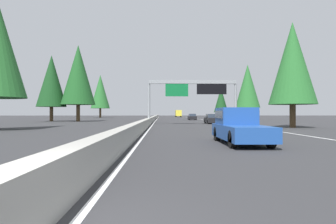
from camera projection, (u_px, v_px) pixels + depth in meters
ground_plane at (154, 121)px, 63.50m from camera, size 320.00×320.00×0.00m
median_barrier at (155, 117)px, 83.49m from camera, size 180.00×0.56×0.90m
shoulder_stripe_right at (202, 120)px, 73.75m from camera, size 160.00×0.16×0.01m
shoulder_stripe_median at (156, 120)px, 73.50m from camera, size 160.00×0.16×0.01m
sign_gantry_overhead at (194, 89)px, 42.39m from camera, size 0.50×12.68×6.26m
pickup_distant_b at (239, 126)px, 15.61m from camera, size 5.60×2.00×1.86m
sedan_near_center at (212, 119)px, 45.74m from camera, size 4.40×1.80×1.47m
sedan_far_right at (192, 117)px, 71.40m from camera, size 4.40×1.80×1.47m
box_truck_far_center at (178, 113)px, 129.38m from camera, size 8.50×2.40×2.95m
conifer_right_near at (293, 63)px, 32.71m from camera, size 5.09×5.09×11.57m
conifer_right_mid at (248, 86)px, 73.36m from camera, size 5.96×5.96×13.54m
conifer_right_far at (221, 100)px, 77.07m from camera, size 3.64×3.64×8.26m
conifer_left_near at (51, 81)px, 58.88m from camera, size 5.73×5.73×13.02m
conifer_left_mid at (78, 75)px, 57.99m from camera, size 6.52×6.52×14.82m
conifer_left_far at (100, 92)px, 108.22m from camera, size 6.83×6.83×15.53m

